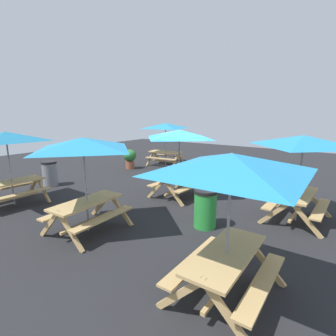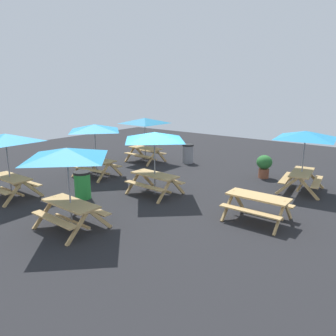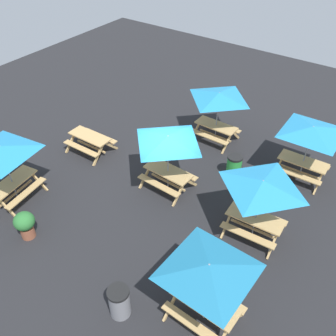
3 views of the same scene
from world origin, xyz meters
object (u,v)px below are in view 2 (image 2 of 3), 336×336
at_px(picnic_table_1, 258,202).
at_px(potted_plant_0, 264,165).
at_px(picnic_table_2, 305,139).
at_px(trash_bin_gray, 188,154).
at_px(picnic_table_4, 145,124).
at_px(picnic_table_3, 95,132).
at_px(picnic_table_5, 6,143).
at_px(picnic_table_6, 67,159).
at_px(picnic_table_0, 154,141).
at_px(trash_bin_green, 82,185).

distance_m(picnic_table_1, potted_plant_0, 4.87).
height_order(picnic_table_2, trash_bin_gray, picnic_table_2).
height_order(picnic_table_1, picnic_table_4, picnic_table_4).
bearing_deg(picnic_table_3, trash_bin_gray, -113.61).
height_order(picnic_table_3, picnic_table_4, same).
bearing_deg(potted_plant_0, picnic_table_5, 52.49).
bearing_deg(picnic_table_6, picnic_table_1, -134.93).
bearing_deg(picnic_table_0, potted_plant_0, -114.28).
bearing_deg(potted_plant_0, picnic_table_1, 109.70).
relative_size(trash_bin_green, potted_plant_0, 0.98).
relative_size(picnic_table_0, picnic_table_5, 0.83).
height_order(picnic_table_0, picnic_table_4, same).
distance_m(picnic_table_5, picnic_table_6, 3.94).
relative_size(picnic_table_1, picnic_table_5, 0.64).
distance_m(picnic_table_2, picnic_table_6, 8.41).
bearing_deg(picnic_table_5, trash_bin_gray, -104.34).
bearing_deg(picnic_table_2, picnic_table_3, -74.68).
relative_size(picnic_table_4, picnic_table_5, 1.00).
distance_m(picnic_table_3, trash_bin_green, 3.27).
bearing_deg(picnic_table_0, picnic_table_3, -2.14).
bearing_deg(picnic_table_4, picnic_table_3, 95.70).
relative_size(picnic_table_0, picnic_table_1, 1.29).
distance_m(picnic_table_2, trash_bin_gray, 6.34).
distance_m(picnic_table_2, picnic_table_3, 8.43).
bearing_deg(picnic_table_3, picnic_table_0, 172.05).
distance_m(picnic_table_5, potted_plant_0, 10.19).
relative_size(picnic_table_0, picnic_table_3, 1.00).
distance_m(picnic_table_1, picnic_table_4, 8.73).
xyz_separation_m(picnic_table_0, picnic_table_3, (3.59, -0.29, 0.00)).
bearing_deg(picnic_table_4, trash_bin_green, 112.50).
height_order(picnic_table_2, picnic_table_6, same).
distance_m(picnic_table_0, picnic_table_2, 5.52).
relative_size(picnic_table_6, trash_bin_gray, 2.38).
height_order(picnic_table_5, potted_plant_0, picnic_table_5).
xyz_separation_m(picnic_table_4, trash_bin_gray, (-1.91, -1.15, -1.49)).
height_order(trash_bin_gray, potted_plant_0, potted_plant_0).
distance_m(picnic_table_6, potted_plant_0, 8.71).
xyz_separation_m(picnic_table_1, picnic_table_6, (3.86, 3.72, 1.43)).
relative_size(picnic_table_3, picnic_table_6, 1.00).
height_order(picnic_table_6, trash_bin_gray, picnic_table_6).
xyz_separation_m(picnic_table_0, picnic_table_2, (-4.15, -3.64, 0.00)).
xyz_separation_m(picnic_table_0, trash_bin_gray, (1.89, -4.89, -1.49)).
height_order(picnic_table_5, trash_bin_gray, picnic_table_5).
relative_size(picnic_table_5, picnic_table_6, 1.21).
distance_m(picnic_table_2, trash_bin_green, 8.22).
xyz_separation_m(picnic_table_3, picnic_table_5, (0.24, 3.72, 0.00)).
distance_m(picnic_table_1, picnic_table_5, 8.62).
relative_size(trash_bin_gray, potted_plant_0, 0.98).
distance_m(picnic_table_0, trash_bin_green, 2.98).
relative_size(picnic_table_1, picnic_table_2, 0.65).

